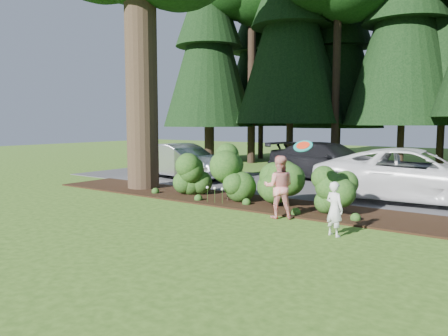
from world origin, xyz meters
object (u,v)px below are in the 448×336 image
at_px(car_dark_suv, 329,162).
at_px(frisbee, 303,146).
at_px(car_silver_wagon, 182,161).
at_px(car_white_suv, 415,175).
at_px(adult, 279,187).
at_px(child, 334,209).

height_order(car_dark_suv, frisbee, frisbee).
height_order(car_silver_wagon, car_dark_suv, car_dark_suv).
xyz_separation_m(car_white_suv, adult, (-2.53, -4.60, -0.04)).
bearing_deg(car_dark_suv, car_silver_wagon, 130.99).
distance_m(child, frisbee, 1.75).
bearing_deg(child, car_silver_wagon, -9.45).
xyz_separation_m(car_silver_wagon, car_dark_suv, (5.74, 3.38, 0.04)).
relative_size(car_white_suv, adult, 3.65).
bearing_deg(child, car_dark_suv, -46.09).
bearing_deg(car_dark_suv, adult, -156.56).
distance_m(adult, frisbee, 1.67).
xyz_separation_m(child, adult, (-1.98, 0.96, 0.23)).
bearing_deg(adult, child, 126.29).
distance_m(car_white_suv, child, 5.60).
height_order(car_silver_wagon, child, car_silver_wagon).
distance_m(car_dark_suv, frisbee, 9.16).
height_order(child, frisbee, frisbee).
height_order(child, adult, adult).
height_order(car_white_suv, adult, car_white_suv).
bearing_deg(car_dark_suv, car_white_suv, -117.37).
height_order(car_silver_wagon, car_white_suv, car_white_suv).
xyz_separation_m(car_dark_suv, adult, (1.83, -8.00, -0.01)).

